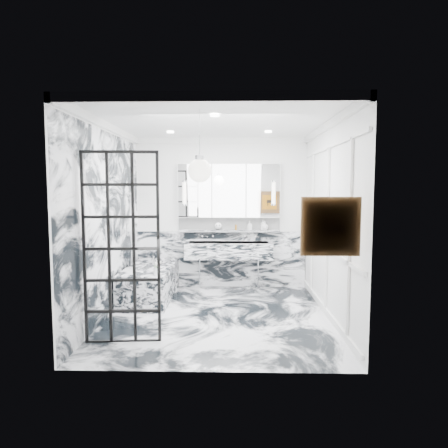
{
  "coord_description": "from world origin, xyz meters",
  "views": [
    {
      "loc": [
        0.25,
        -5.71,
        1.87
      ],
      "look_at": [
        0.09,
        0.5,
        1.31
      ],
      "focal_mm": 32.0,
      "sensor_mm": 36.0,
      "label": 1
    }
  ],
  "objects_px": {
    "trough_sink": "(229,250)",
    "mirror_cabinet": "(229,191)",
    "crittall_door": "(121,249)",
    "bathtub": "(150,283)"
  },
  "relations": [
    {
      "from": "crittall_door",
      "to": "trough_sink",
      "type": "height_order",
      "value": "crittall_door"
    },
    {
      "from": "trough_sink",
      "to": "mirror_cabinet",
      "type": "height_order",
      "value": "mirror_cabinet"
    },
    {
      "from": "crittall_door",
      "to": "mirror_cabinet",
      "type": "distance_m",
      "value": 3.09
    },
    {
      "from": "crittall_door",
      "to": "mirror_cabinet",
      "type": "relative_size",
      "value": 1.21
    },
    {
      "from": "crittall_door",
      "to": "trough_sink",
      "type": "distance_m",
      "value": 2.89
    },
    {
      "from": "trough_sink",
      "to": "bathtub",
      "type": "distance_m",
      "value": 1.55
    },
    {
      "from": "trough_sink",
      "to": "mirror_cabinet",
      "type": "relative_size",
      "value": 0.84
    },
    {
      "from": "mirror_cabinet",
      "to": "bathtub",
      "type": "height_order",
      "value": "mirror_cabinet"
    },
    {
      "from": "crittall_door",
      "to": "mirror_cabinet",
      "type": "bearing_deg",
      "value": 60.92
    },
    {
      "from": "trough_sink",
      "to": "mirror_cabinet",
      "type": "xyz_separation_m",
      "value": [
        -0.0,
        0.17,
        1.09
      ]
    }
  ]
}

